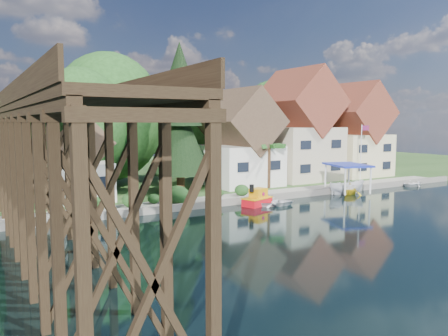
{
  "coord_description": "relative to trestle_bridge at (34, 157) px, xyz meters",
  "views": [
    {
      "loc": [
        -19.83,
        -25.9,
        7.63
      ],
      "look_at": [
        -0.95,
        6.0,
        3.74
      ],
      "focal_mm": 35.0,
      "sensor_mm": 36.0,
      "label": 1
    }
  ],
  "objects": [
    {
      "name": "bank",
      "position": [
        16.0,
        28.83,
        -5.1
      ],
      "size": [
        140.0,
        52.0,
        0.5
      ],
      "primitive_type": "cube",
      "color": "#294B1E",
      "rests_on": "ground"
    },
    {
      "name": "flagpole",
      "position": [
        36.4,
        4.88,
        -0.65
      ],
      "size": [
        1.06,
        0.28,
        6.85
      ],
      "color": "white",
      "rests_on": "bank"
    },
    {
      "name": "house_center",
      "position": [
        32.0,
        11.33,
        1.07
      ],
      "size": [
        8.65,
        9.18,
        13.89
      ],
      "color": "#BCB093",
      "rests_on": "bank"
    },
    {
      "name": "trestle_bridge",
      "position": [
        0.0,
        0.0,
        0.0
      ],
      "size": [
        4.12,
        44.18,
        9.3
      ],
      "color": "black",
      "rests_on": "ground"
    },
    {
      "name": "house_right",
      "position": [
        41.0,
        10.83,
        0.43
      ],
      "size": [
        8.15,
        8.64,
        12.45
      ],
      "color": "beige",
      "rests_on": "bank"
    },
    {
      "name": "seawall",
      "position": [
        20.0,
        2.83,
        -5.04
      ],
      "size": [
        60.0,
        0.4,
        0.62
      ],
      "primitive_type": "cube",
      "color": "slate",
      "rests_on": "ground"
    },
    {
      "name": "boat_white_a",
      "position": [
        20.41,
        0.61,
        -4.97
      ],
      "size": [
        4.28,
        3.59,
        0.76
      ],
      "primitive_type": "imported",
      "rotation": [
        0.0,
        0.0,
        1.27
      ],
      "color": "white",
      "rests_on": "ground"
    },
    {
      "name": "boat_yellow",
      "position": [
        30.94,
        1.38,
        -4.63
      ],
      "size": [
        3.21,
        2.94,
        1.44
      ],
      "primitive_type": "imported",
      "rotation": [
        0.0,
        0.0,
        1.81
      ],
      "color": "gold",
      "rests_on": "ground"
    },
    {
      "name": "shed",
      "position": [
        5.0,
        9.33,
        -1.52
      ],
      "size": [
        5.09,
        5.4,
        7.85
      ],
      "color": "silver",
      "rests_on": "bank"
    },
    {
      "name": "bg_trees",
      "position": [
        17.0,
        16.08,
        1.94
      ],
      "size": [
        49.9,
        13.3,
        10.57
      ],
      "color": "#382314",
      "rests_on": "bank"
    },
    {
      "name": "ground",
      "position": [
        16.0,
        -5.17,
        -5.35
      ],
      "size": [
        140.0,
        140.0,
        0.0
      ],
      "primitive_type": "plane",
      "color": "black",
      "rests_on": "ground"
    },
    {
      "name": "tugboat",
      "position": [
        18.94,
        1.39,
        -4.72
      ],
      "size": [
        3.24,
        2.42,
        2.09
      ],
      "color": "red",
      "rests_on": "ground"
    },
    {
      "name": "boat_white_b",
      "position": [
        42.52,
        2.16,
        -4.99
      ],
      "size": [
        3.96,
        3.2,
        0.72
      ],
      "primitive_type": "imported",
      "rotation": [
        0.0,
        0.0,
        1.79
      ],
      "color": "white",
      "rests_on": "ground"
    },
    {
      "name": "conifer",
      "position": [
        15.0,
        9.49,
        2.45
      ],
      "size": [
        6.16,
        6.16,
        15.16
      ],
      "color": "#382314",
      "rests_on": "bank"
    },
    {
      "name": "boat_canopy",
      "position": [
        30.78,
        1.76,
        -3.96
      ],
      "size": [
        4.81,
        5.84,
        3.24
      ],
      "color": "white",
      "rests_on": "ground"
    },
    {
      "name": "palm_tree",
      "position": [
        24.28,
        6.92,
        -0.41
      ],
      "size": [
        4.23,
        4.23,
        5.08
      ],
      "color": "#382314",
      "rests_on": "bank"
    },
    {
      "name": "house_left",
      "position": [
        23.0,
        10.83,
        -0.21
      ],
      "size": [
        7.64,
        8.64,
        11.02
      ],
      "color": "silver",
      "rests_on": "bank"
    },
    {
      "name": "promenade",
      "position": [
        22.0,
        4.13,
        -4.82
      ],
      "size": [
        50.0,
        2.6,
        0.06
      ],
      "primitive_type": "cube",
      "color": "gray",
      "rests_on": "bank"
    },
    {
      "name": "shrubs",
      "position": [
        11.4,
        4.09,
        -4.12
      ],
      "size": [
        15.76,
        2.47,
        1.7
      ],
      "color": "#1E4519",
      "rests_on": "bank"
    }
  ]
}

